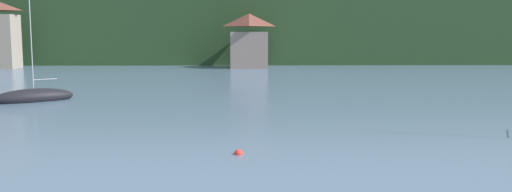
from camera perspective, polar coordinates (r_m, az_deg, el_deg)
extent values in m
cube|color=#264223|center=(114.26, -0.86, 7.33)|extent=(352.00, 59.79, 12.54)
ellipsoid|color=#2D4C28|center=(130.18, 5.96, 6.41)|extent=(246.40, 41.85, 24.20)
cube|color=gray|center=(85.78, -25.42, 5.22)|extent=(4.68, 3.72, 7.69)
cube|color=gray|center=(79.40, -0.74, 4.91)|extent=(5.32, 5.99, 5.23)
pyramid|color=brown|center=(79.37, -0.75, 8.04)|extent=(5.59, 6.29, 1.86)
ellipsoid|color=black|center=(44.45, -22.41, -0.13)|extent=(5.91, 4.95, 1.35)
cylinder|color=#B7B7BC|center=(44.17, -22.67, 5.52)|extent=(0.07, 0.07, 8.02)
cylinder|color=#ADADB2|center=(44.54, -21.39, 1.66)|extent=(1.48, 1.08, 0.06)
sphere|color=red|center=(23.53, -1.86, -6.17)|extent=(0.43, 0.43, 0.43)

